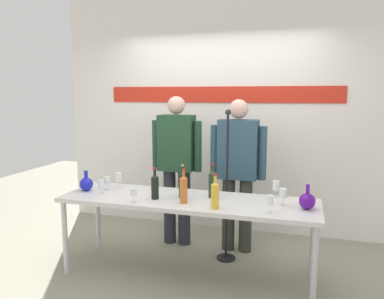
% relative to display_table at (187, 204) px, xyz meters
% --- Properties ---
extents(ground_plane, '(10.00, 10.00, 0.00)m').
position_rel_display_table_xyz_m(ground_plane, '(0.00, 0.00, -0.71)').
color(ground_plane, gray).
extents(back_wall, '(4.23, 0.11, 3.00)m').
position_rel_display_table_xyz_m(back_wall, '(0.00, 1.43, 0.79)').
color(back_wall, white).
rests_on(back_wall, ground).
extents(display_table, '(2.42, 0.71, 0.76)m').
position_rel_display_table_xyz_m(display_table, '(0.00, 0.00, 0.00)').
color(display_table, silver).
rests_on(display_table, ground).
extents(decanter_blue_left, '(0.14, 0.14, 0.21)m').
position_rel_display_table_xyz_m(decanter_blue_left, '(-1.07, -0.02, 0.13)').
color(decanter_blue_left, '#1C23BD').
rests_on(decanter_blue_left, display_table).
extents(decanter_blue_right, '(0.14, 0.14, 0.22)m').
position_rel_display_table_xyz_m(decanter_blue_right, '(1.08, -0.02, 0.13)').
color(decanter_blue_right, '#51118A').
rests_on(decanter_blue_right, display_table).
extents(presenter_left, '(0.59, 0.22, 1.71)m').
position_rel_display_table_xyz_m(presenter_left, '(-0.35, 0.71, 0.27)').
color(presenter_left, '#24262E').
rests_on(presenter_left, ground).
extents(presenter_right, '(0.61, 0.22, 1.68)m').
position_rel_display_table_xyz_m(presenter_right, '(0.35, 0.71, 0.26)').
color(presenter_right, '#30322A').
rests_on(presenter_right, ground).
extents(wine_bottle_0, '(0.08, 0.08, 0.33)m').
position_rel_display_table_xyz_m(wine_bottle_0, '(0.22, 0.11, 0.19)').
color(wine_bottle_0, '#1D331C').
rests_on(wine_bottle_0, display_table).
extents(wine_bottle_1, '(0.07, 0.07, 0.31)m').
position_rel_display_table_xyz_m(wine_bottle_1, '(0.32, -0.23, 0.18)').
color(wine_bottle_1, gold).
rests_on(wine_bottle_1, display_table).
extents(wine_bottle_2, '(0.07, 0.07, 0.32)m').
position_rel_display_table_xyz_m(wine_bottle_2, '(-0.06, 0.03, 0.19)').
color(wine_bottle_2, black).
rests_on(wine_bottle_2, display_table).
extents(wine_bottle_3, '(0.07, 0.07, 0.30)m').
position_rel_display_table_xyz_m(wine_bottle_3, '(-0.29, -0.10, 0.18)').
color(wine_bottle_3, black).
rests_on(wine_bottle_3, display_table).
extents(wine_bottle_4, '(0.07, 0.07, 0.32)m').
position_rel_display_table_xyz_m(wine_bottle_4, '(0.01, -0.15, 0.19)').
color(wine_bottle_4, '#C76225').
rests_on(wine_bottle_4, display_table).
extents(wine_glass_left_0, '(0.06, 0.06, 0.13)m').
position_rel_display_table_xyz_m(wine_glass_left_0, '(-0.43, -0.26, 0.15)').
color(wine_glass_left_0, white).
rests_on(wine_glass_left_0, display_table).
extents(wine_glass_left_1, '(0.06, 0.06, 0.14)m').
position_rel_display_table_xyz_m(wine_glass_left_1, '(-0.88, 0.06, 0.16)').
color(wine_glass_left_1, white).
rests_on(wine_glass_left_1, display_table).
extents(wine_glass_left_2, '(0.07, 0.07, 0.17)m').
position_rel_display_table_xyz_m(wine_glass_left_2, '(-0.80, 0.16, 0.18)').
color(wine_glass_left_2, white).
rests_on(wine_glass_left_2, display_table).
extents(wine_glass_left_3, '(0.06, 0.06, 0.14)m').
position_rel_display_table_xyz_m(wine_glass_left_3, '(-0.86, -0.09, 0.15)').
color(wine_glass_left_3, white).
rests_on(wine_glass_left_3, display_table).
extents(wine_glass_right_0, '(0.07, 0.07, 0.16)m').
position_rel_display_table_xyz_m(wine_glass_right_0, '(0.79, 0.29, 0.17)').
color(wine_glass_right_0, white).
rests_on(wine_glass_right_0, display_table).
extents(wine_glass_right_1, '(0.06, 0.06, 0.15)m').
position_rel_display_table_xyz_m(wine_glass_right_1, '(0.78, -0.20, 0.16)').
color(wine_glass_right_1, white).
rests_on(wine_glass_right_1, display_table).
extents(wine_glass_right_2, '(0.07, 0.07, 0.15)m').
position_rel_display_table_xyz_m(wine_glass_right_2, '(0.87, 0.04, 0.17)').
color(wine_glass_right_2, white).
rests_on(wine_glass_right_2, display_table).
extents(microphone_stand, '(0.20, 0.20, 1.59)m').
position_rel_display_table_xyz_m(microphone_stand, '(0.29, 0.45, -0.17)').
color(microphone_stand, black).
rests_on(microphone_stand, ground).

